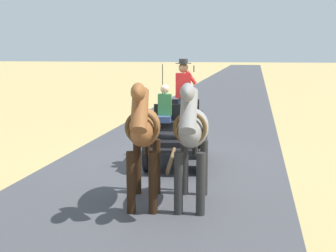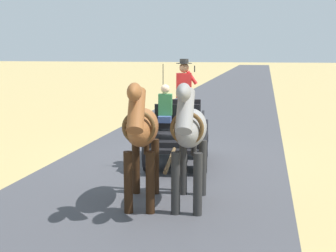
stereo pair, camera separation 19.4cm
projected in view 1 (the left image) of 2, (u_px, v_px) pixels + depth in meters
ground_plane at (170, 161)px, 11.50m from camera, size 200.00×200.00×0.00m
road_surface at (170, 160)px, 11.50m from camera, size 5.54×160.00×0.01m
horse_drawn_carriage at (177, 130)px, 11.02m from camera, size 1.67×4.52×2.50m
horse_near_side at (192, 131)px, 7.93m from camera, size 0.66×2.13×2.21m
horse_off_side at (144, 131)px, 7.99m from camera, size 0.80×2.15×2.21m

